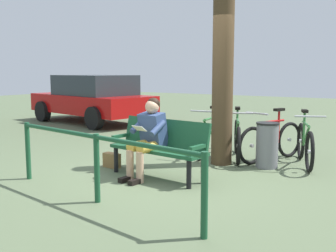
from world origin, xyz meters
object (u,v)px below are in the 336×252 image
bicycle_orange (305,144)px  parked_car (93,98)px  bench (161,144)px  person_reading (148,134)px  handbag (112,160)px  bicycle_green (271,141)px  litter_bin (267,145)px  bicycle_blue (210,137)px  bicycle_silver (237,139)px  tree_trunk (223,69)px

bicycle_orange → parked_car: bearing=-130.2°
bench → person_reading: size_ratio=1.37×
person_reading → handbag: 1.06m
handbag → bicycle_green: size_ratio=0.19×
bench → person_reading: 0.25m
litter_bin → bicycle_blue: bearing=-17.3°
bicycle_green → bicycle_silver: 0.61m
tree_trunk → bicycle_green: bearing=-133.0°
bench → litter_bin: bench is taller
handbag → bicycle_green: (-2.07, -1.92, 0.24)m
person_reading → bicycle_silver: bearing=-99.7°
bench → bicycle_silver: bicycle_silver is taller
tree_trunk → parked_car: (5.77, -3.00, -0.85)m
bicycle_orange → bicycle_green: bearing=-113.6°
bench → bicycle_green: 2.24m
handbag → bicycle_silver: 2.33m
bench → parked_car: 6.85m
bicycle_silver → bicycle_blue: same height
bicycle_orange → handbag: bearing=-76.4°
bicycle_blue → bicycle_orange: bearing=87.8°
bench → handbag: (1.01, -0.04, -0.39)m
bicycle_green → bicycle_orange: bearing=109.5°
litter_bin → bicycle_blue: (1.24, -0.39, -0.02)m
person_reading → tree_trunk: 1.79m
bicycle_orange → bicycle_blue: (1.72, 0.13, 0.00)m
tree_trunk → bicycle_orange: bearing=-151.2°
litter_bin → bench: bearing=50.7°
person_reading → bicycle_green: (-1.18, -2.11, -0.31)m
handbag → parked_car: 6.09m
handbag → bicycle_green: bearing=-137.2°
person_reading → bicycle_green: bearing=-112.2°
tree_trunk → bicycle_green: 1.58m
tree_trunk → bicycle_silver: size_ratio=2.10×
bicycle_silver → parked_car: 6.34m
handbag → bicycle_silver: size_ratio=0.19×
bicycle_blue → bicycle_green: bearing=90.9°
litter_bin → bicycle_silver: 0.80m
bench → bicycle_blue: (0.07, -1.81, -0.15)m
person_reading → parked_car: parked_car is taller
handbag → bicycle_green: 2.84m
parked_car → bicycle_green: bearing=171.2°
person_reading → bicycle_blue: bearing=-84.4°
bicycle_silver → tree_trunk: bearing=-30.8°
handbag → bicycle_orange: (-2.66, -1.90, 0.24)m
tree_trunk → person_reading: bearing=69.3°
bicycle_green → parked_car: 6.83m
bench → bicycle_blue: size_ratio=0.98×
bicycle_orange → parked_car: parked_car is taller
person_reading → parked_car: bearing=-33.1°
bench → bicycle_orange: (-1.65, -1.95, -0.15)m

